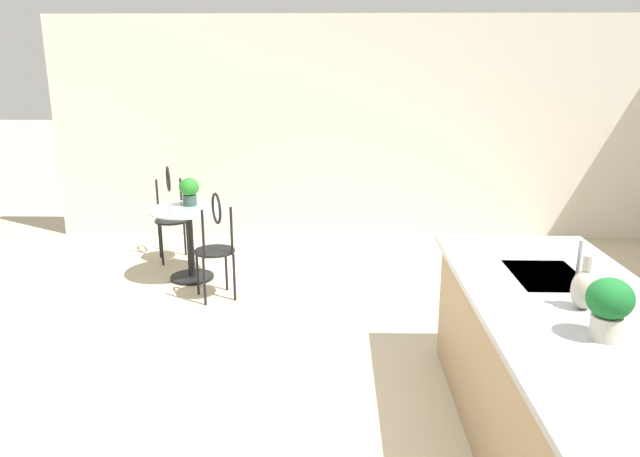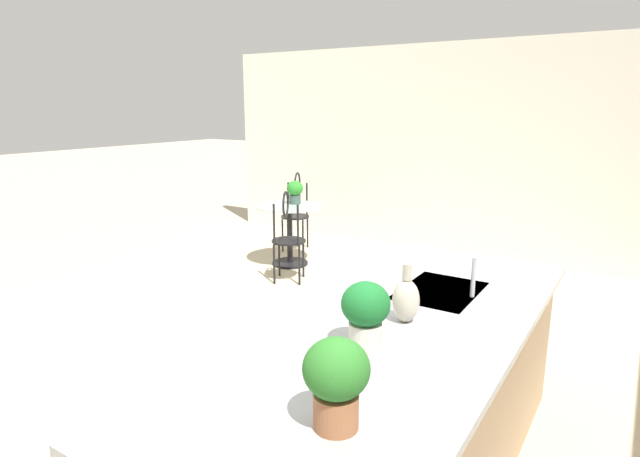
% 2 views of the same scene
% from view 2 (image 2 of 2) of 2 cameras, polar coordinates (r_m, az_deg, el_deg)
% --- Properties ---
extents(ground_plane, '(40.00, 40.00, 0.00)m').
position_cam_2_polar(ground_plane, '(3.57, -3.11, -19.38)').
color(ground_plane, beige).
extents(wall_left_window, '(0.12, 7.80, 2.70)m').
position_cam_2_polar(wall_left_window, '(6.94, 17.81, 7.93)').
color(wall_left_window, silver).
rests_on(wall_left_window, ground).
extents(kitchen_island, '(2.80, 1.06, 0.92)m').
position_cam_2_polar(kitchen_island, '(2.74, 8.30, -19.07)').
color(kitchen_island, tan).
rests_on(kitchen_island, ground).
extents(bistro_table, '(0.80, 0.80, 0.74)m').
position_cam_2_polar(bistro_table, '(6.40, -3.33, -0.07)').
color(bistro_table, black).
rests_on(bistro_table, ground).
extents(chair_near_window, '(0.52, 0.51, 1.04)m').
position_cam_2_polar(chair_near_window, '(5.72, -3.55, -0.40)').
color(chair_near_window, black).
rests_on(chair_near_window, ground).
extents(chair_by_island, '(0.52, 0.49, 1.04)m').
position_cam_2_polar(chair_by_island, '(7.09, -2.63, 2.30)').
color(chair_by_island, black).
rests_on(chair_by_island, ground).
extents(sink_faucet, '(0.02, 0.02, 0.22)m').
position_cam_2_polar(sink_faucet, '(2.92, 16.39, -5.13)').
color(sink_faucet, '#B2B5BA').
rests_on(sink_faucet, kitchen_island).
extents(potted_plant_on_table, '(0.20, 0.20, 0.28)m').
position_cam_2_polar(potted_plant_on_table, '(6.43, -2.75, 4.14)').
color(potted_plant_on_table, '#385147').
rests_on(potted_plant_on_table, bistro_table).
extents(potted_plant_counter_near, '(0.21, 0.21, 0.29)m').
position_cam_2_polar(potted_plant_counter_near, '(2.22, 4.99, -8.93)').
color(potted_plant_counter_near, beige).
rests_on(potted_plant_counter_near, kitchen_island).
extents(potted_plant_counter_far, '(0.22, 0.22, 0.30)m').
position_cam_2_polar(potted_plant_counter_far, '(1.71, 1.78, -15.97)').
color(potted_plant_counter_far, '#9E603D').
rests_on(potted_plant_counter_far, kitchen_island).
extents(vase_on_counter, '(0.13, 0.13, 0.29)m').
position_cam_2_polar(vase_on_counter, '(2.53, 9.35, -7.66)').
color(vase_on_counter, '#BCB29E').
rests_on(vase_on_counter, kitchen_island).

